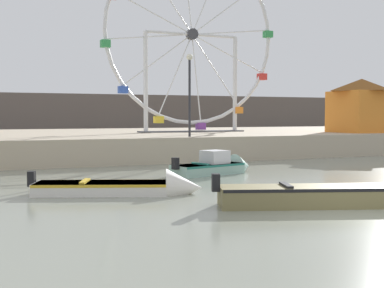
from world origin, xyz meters
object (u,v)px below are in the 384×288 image
(motorboat_white_red_stripe, at_px, (134,187))
(promenade_lamp_near, at_px, (190,83))
(motorboat_seafoam, at_px, (219,166))
(ferris_wheel_white_frame, at_px, (192,38))
(carnival_booth_orange_canopy, at_px, (361,105))
(motorboat_olive_wood, at_px, (340,195))

(motorboat_white_red_stripe, xyz_separation_m, promenade_lamp_near, (5.59, 9.29, 3.75))
(motorboat_seafoam, relative_size, ferris_wheel_white_frame, 0.33)
(promenade_lamp_near, bearing_deg, motorboat_seafoam, -100.04)
(carnival_booth_orange_canopy, bearing_deg, promenade_lamp_near, -172.51)
(motorboat_olive_wood, xyz_separation_m, carnival_booth_orange_canopy, (13.82, 15.12, 2.72))
(ferris_wheel_white_frame, height_order, promenade_lamp_near, ferris_wheel_white_frame)
(motorboat_seafoam, bearing_deg, carnival_booth_orange_canopy, 12.75)
(motorboat_seafoam, xyz_separation_m, carnival_booth_orange_canopy, (13.49, 7.32, 2.72))
(motorboat_seafoam, distance_m, motorboat_olive_wood, 7.80)
(carnival_booth_orange_canopy, distance_m, promenade_lamp_near, 12.70)
(carnival_booth_orange_canopy, bearing_deg, ferris_wheel_white_frame, 150.79)
(motorboat_seafoam, xyz_separation_m, promenade_lamp_near, (0.97, 5.46, 3.65))
(motorboat_seafoam, relative_size, motorboat_olive_wood, 0.68)
(motorboat_olive_wood, bearing_deg, motorboat_white_red_stripe, 156.42)
(motorboat_white_red_stripe, height_order, ferris_wheel_white_frame, ferris_wheel_white_frame)
(ferris_wheel_white_frame, distance_m, carnival_booth_orange_canopy, 11.62)
(carnival_booth_orange_canopy, bearing_deg, motorboat_white_red_stripe, -149.36)
(motorboat_olive_wood, distance_m, promenade_lamp_near, 13.80)
(motorboat_seafoam, bearing_deg, motorboat_olive_wood, -108.13)
(motorboat_olive_wood, height_order, ferris_wheel_white_frame, ferris_wheel_white_frame)
(motorboat_seafoam, relative_size, promenade_lamp_near, 0.96)
(motorboat_white_red_stripe, bearing_deg, motorboat_olive_wood, -21.75)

